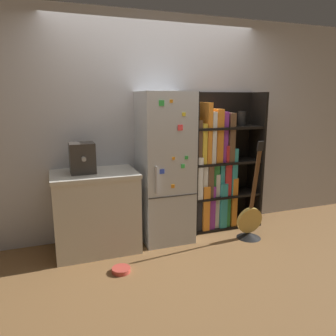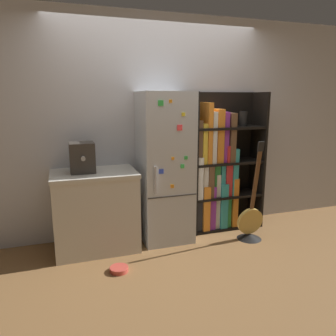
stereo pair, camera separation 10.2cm
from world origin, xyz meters
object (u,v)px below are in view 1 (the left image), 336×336
Objects in this scene: bookshelf at (216,170)px; guitar at (250,224)px; espresso_machine at (82,158)px; refrigerator at (165,168)px; pet_bowl at (121,270)px.

guitar is at bearing -65.05° from bookshelf.
guitar is (1.86, -0.35, -0.86)m from espresso_machine.
bookshelf is (0.72, 0.12, -0.10)m from refrigerator.
espresso_machine is (-0.92, -0.01, 0.17)m from refrigerator.
refrigerator is 0.74m from bookshelf.
refrigerator is at bearing 159.16° from guitar.
refrigerator reaches higher than bookshelf.
bookshelf is 9.38× the size of pet_bowl.
bookshelf reaches higher than guitar.
pet_bowl is (-1.61, -0.26, -0.15)m from guitar.
bookshelf is 1.67m from espresso_machine.
refrigerator is at bearing -170.87° from bookshelf.
refrigerator is 9.38× the size of pet_bowl.
espresso_machine reaches higher than guitar.
espresso_machine is at bearing -179.53° from refrigerator.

